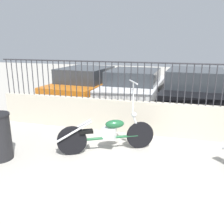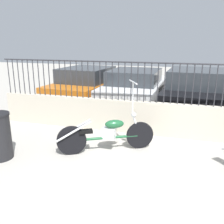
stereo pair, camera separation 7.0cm
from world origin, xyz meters
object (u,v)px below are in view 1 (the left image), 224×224
(car_white, at_px, (134,89))
(car_black, at_px, (194,90))
(car_orange, at_px, (87,85))
(motorcycle_green, at_px, (103,134))

(car_white, height_order, car_black, car_black)
(car_white, xyz_separation_m, car_black, (1.99, 0.12, 0.02))
(car_orange, bearing_deg, car_white, -96.37)
(motorcycle_green, distance_m, car_black, 4.34)
(car_orange, relative_size, car_white, 1.06)
(motorcycle_green, relative_size, car_black, 0.46)
(motorcycle_green, relative_size, car_orange, 0.45)
(car_black, bearing_deg, motorcycle_green, 156.69)
(car_orange, bearing_deg, car_black, -88.98)
(car_black, bearing_deg, car_orange, 89.27)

